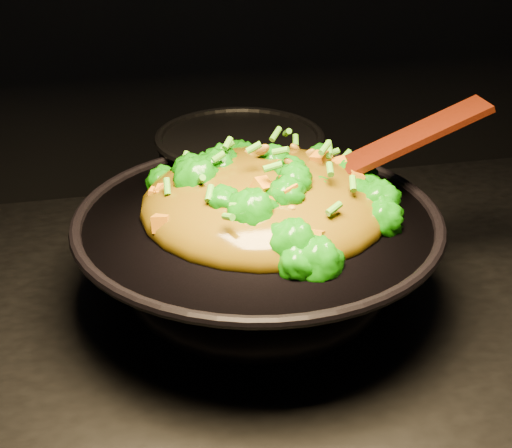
{
  "coord_description": "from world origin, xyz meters",
  "views": [
    {
      "loc": [
        -0.24,
        -0.7,
        1.44
      ],
      "look_at": [
        -0.07,
        0.08,
        1.01
      ],
      "focal_mm": 50.0,
      "sensor_mm": 36.0,
      "label": 1
    }
  ],
  "objects": [
    {
      "name": "stir_fry",
      "position": [
        -0.05,
        0.09,
        1.08
      ],
      "size": [
        0.32,
        0.32,
        0.11
      ],
      "primitive_type": null,
      "rotation": [
        0.0,
        0.0,
        0.01
      ],
      "color": "#136F07",
      "rests_on": "wok"
    },
    {
      "name": "wok",
      "position": [
        -0.07,
        0.07,
        0.96
      ],
      "size": [
        0.52,
        0.52,
        0.13
      ],
      "primitive_type": null,
      "rotation": [
        0.0,
        0.0,
        0.18
      ],
      "color": "black",
      "rests_on": "stovetop"
    },
    {
      "name": "spatula",
      "position": [
        0.09,
        0.11,
        1.08
      ],
      "size": [
        0.31,
        0.05,
        0.13
      ],
      "primitive_type": "cube",
      "rotation": [
        0.0,
        -0.38,
        -0.01
      ],
      "color": "#391A07",
      "rests_on": "wok"
    },
    {
      "name": "back_pot",
      "position": [
        -0.04,
        0.32,
        0.97
      ],
      "size": [
        0.31,
        0.31,
        0.14
      ],
      "primitive_type": "cylinder",
      "rotation": [
        0.0,
        0.0,
        -0.27
      ],
      "color": "black",
      "rests_on": "stovetop"
    }
  ]
}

